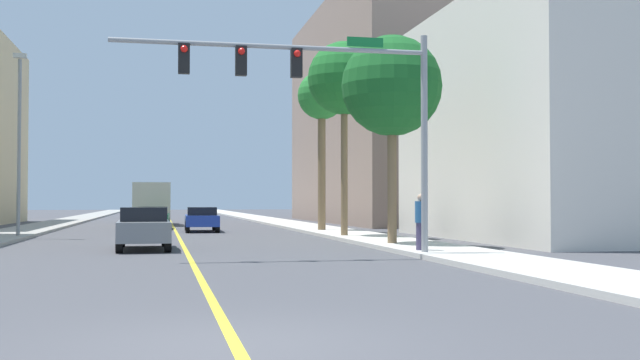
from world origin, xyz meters
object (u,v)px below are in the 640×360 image
palm_mid (344,80)px  car_gray (144,228)px  palm_far (322,100)px  delivery_truck (153,203)px  street_lamp (19,135)px  car_green (153,217)px  traffic_signal_mast (325,89)px  car_blue (202,219)px  palm_near (392,87)px  car_black (152,213)px  pedestrian (421,222)px

palm_mid → car_gray: palm_mid is taller
palm_far → delivery_truck: size_ratio=1.02×
palm_far → delivery_truck: palm_far is taller
palm_mid → delivery_truck: bearing=112.2°
street_lamp → car_green: street_lamp is taller
traffic_signal_mast → car_gray: traffic_signal_mast is taller
traffic_signal_mast → car_green: traffic_signal_mast is taller
street_lamp → car_blue: (8.32, 6.25, -3.89)m
car_blue → street_lamp: bearing=-141.9°
traffic_signal_mast → street_lamp: street_lamp is taller
traffic_signal_mast → delivery_truck: bearing=99.2°
palm_near → car_gray: palm_near is taller
palm_mid → car_blue: bearing=122.7°
palm_far → car_gray: palm_far is taller
palm_far → street_lamp: bearing=-166.0°
palm_far → traffic_signal_mast: bearing=-101.8°
palm_near → delivery_truck: size_ratio=0.92×
palm_far → palm_near: bearing=-90.5°
street_lamp → car_gray: 11.00m
car_blue → traffic_signal_mast: bearing=-81.9°
car_gray → car_blue: (2.77, 14.93, -0.04)m
car_gray → traffic_signal_mast: bearing=-46.4°
street_lamp → palm_mid: palm_mid is taller
car_black → delivery_truck: bearing=-87.6°
traffic_signal_mast → pedestrian: size_ratio=5.31×
palm_near → car_green: (-8.59, 19.93, -5.10)m
palm_mid → palm_far: bearing=87.0°
car_black → traffic_signal_mast: bearing=-80.6°
palm_mid → car_green: bearing=121.7°
palm_mid → car_green: palm_mid is taller
car_green → pedestrian: bearing=-68.8°
palm_near → car_black: (-8.78, 34.98, -5.12)m
palm_near → delivery_truck: bearing=107.8°
car_green → car_gray: 19.51m
traffic_signal_mast → car_blue: bearing=96.9°
traffic_signal_mast → palm_far: bearing=78.2°
traffic_signal_mast → car_blue: 20.75m
traffic_signal_mast → car_gray: size_ratio=2.08×
car_black → delivery_truck: (0.08, -7.88, 0.86)m
traffic_signal_mast → palm_near: palm_near is taller
palm_far → car_blue: (-6.11, 2.66, -6.32)m
palm_mid → car_gray: 12.17m
car_black → car_green: bearing=-87.4°
car_gray → pedestrian: pedestrian is taller
palm_far → car_green: bearing=140.3°
car_gray → car_black: car_gray is taller
pedestrian → palm_near: bearing=49.2°
car_green → car_gray: size_ratio=1.01×
pedestrian → car_gray: bearing=116.3°
palm_mid → palm_far: 6.36m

